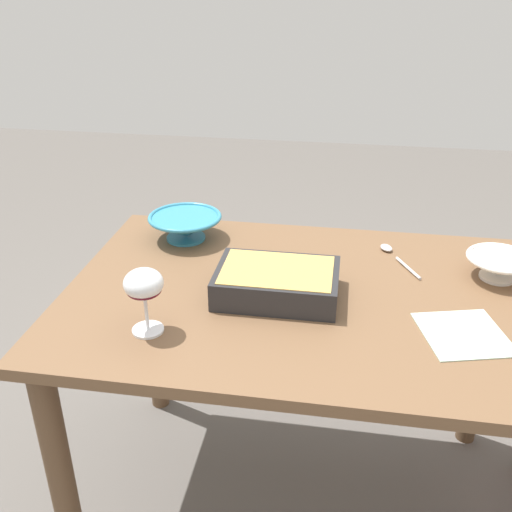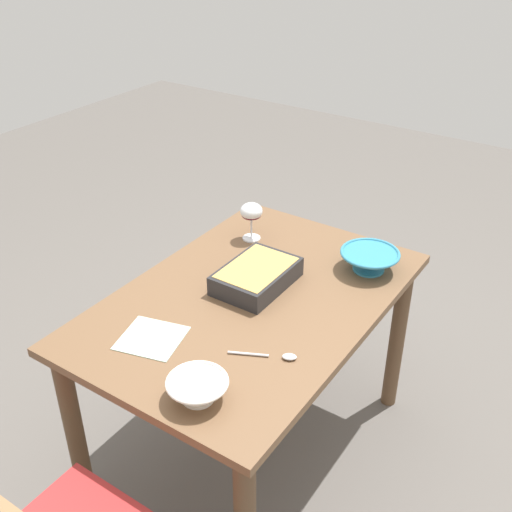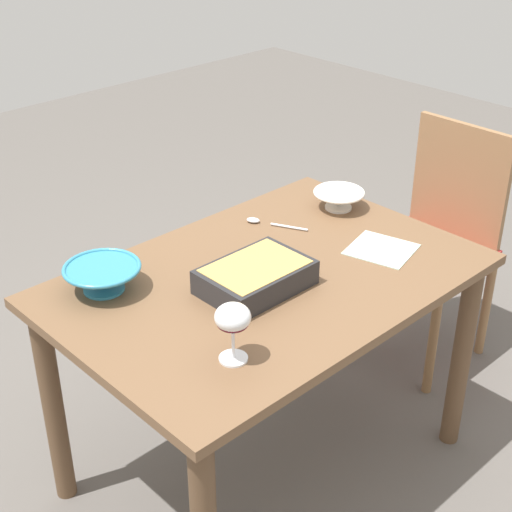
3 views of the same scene
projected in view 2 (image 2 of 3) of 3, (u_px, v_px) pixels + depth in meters
ground_plane at (252, 447)px, 2.51m from camera, size 8.00×8.00×0.00m
dining_table at (251, 324)px, 2.20m from camera, size 1.23×0.83×0.74m
wine_glass at (251, 213)px, 2.43m from camera, size 0.09×0.09×0.16m
casserole_dish at (257, 275)px, 2.18m from camera, size 0.30×0.21×0.07m
mixing_bowl at (369, 260)px, 2.27m from camera, size 0.22×0.22×0.08m
small_bowl at (198, 388)px, 1.69m from camera, size 0.17×0.17×0.07m
serving_spoon at (277, 356)px, 1.86m from camera, size 0.11×0.20×0.01m
napkin at (152, 338)px, 1.94m from camera, size 0.22×0.23×0.00m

